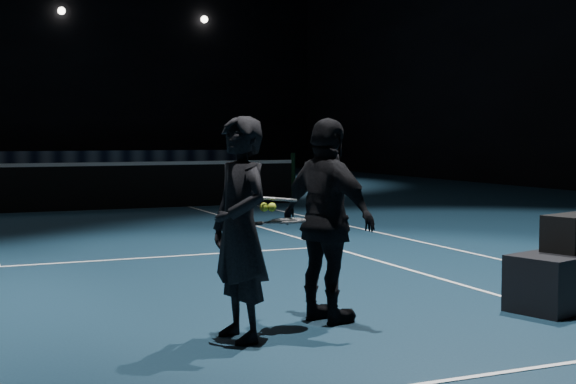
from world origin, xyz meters
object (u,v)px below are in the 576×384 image
Objects in this scene: racket_upper at (280,199)px; tennis_balls at (268,205)px; player_a at (240,229)px; racket_lower at (288,221)px; player_b at (328,221)px.

racket_upper is 5.67× the size of tennis_balls.
tennis_balls is at bearing 97.65° from player_a.
racket_upper is at bearing 141.34° from racket_lower.
tennis_balls is at bearing 86.89° from player_b.
player_a is 1.00× the size of player_b.
tennis_balls is (0.24, 0.08, 0.16)m from player_a.
racket_lower is (0.43, 0.13, 0.03)m from player_a.
tennis_balls reaches higher than racket_lower.
player_b is 0.62m from tennis_balls.
player_b is at bearing -9.08° from racket_upper.
racket_lower is at bearing 96.53° from player_a.
tennis_balls is at bearing 178.53° from racket_lower.
player_a is 13.37× the size of tennis_balls.
racket_lower is 0.23m from tennis_balls.
player_b is 0.40m from racket_lower.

